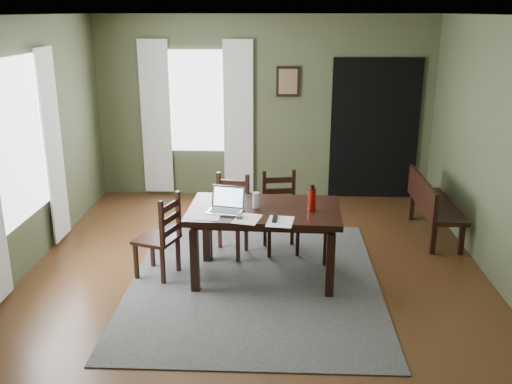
{
  "coord_description": "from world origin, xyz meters",
  "views": [
    {
      "loc": [
        0.25,
        -5.46,
        2.74
      ],
      "look_at": [
        0.0,
        0.3,
        0.9
      ],
      "focal_mm": 40.0,
      "sensor_mm": 36.0,
      "label": 1
    }
  ],
  "objects_px": {
    "chair_end": "(160,237)",
    "chair_back_left": "(230,217)",
    "chair_back_right": "(280,213)",
    "bench": "(431,202)",
    "laptop": "(226,205)",
    "water_bottle": "(312,199)",
    "dining_table": "(264,217)"
  },
  "relations": [
    {
      "from": "laptop",
      "to": "dining_table",
      "type": "bearing_deg",
      "value": 26.52
    },
    {
      "from": "chair_back_right",
      "to": "water_bottle",
      "type": "distance_m",
      "value": 0.99
    },
    {
      "from": "dining_table",
      "to": "bench",
      "type": "relative_size",
      "value": 1.19
    },
    {
      "from": "chair_end",
      "to": "bench",
      "type": "height_order",
      "value": "chair_end"
    },
    {
      "from": "laptop",
      "to": "water_bottle",
      "type": "bearing_deg",
      "value": 14.61
    },
    {
      "from": "dining_table",
      "to": "water_bottle",
      "type": "xyz_separation_m",
      "value": [
        0.48,
        -0.06,
        0.22
      ]
    },
    {
      "from": "chair_end",
      "to": "chair_back_left",
      "type": "height_order",
      "value": "chair_back_left"
    },
    {
      "from": "chair_back_right",
      "to": "bench",
      "type": "relative_size",
      "value": 0.7
    },
    {
      "from": "chair_back_right",
      "to": "bench",
      "type": "bearing_deg",
      "value": 5.62
    },
    {
      "from": "dining_table",
      "to": "chair_back_left",
      "type": "distance_m",
      "value": 0.79
    },
    {
      "from": "chair_back_left",
      "to": "bench",
      "type": "bearing_deg",
      "value": 28.4
    },
    {
      "from": "chair_back_left",
      "to": "laptop",
      "type": "relative_size",
      "value": 2.33
    },
    {
      "from": "chair_end",
      "to": "chair_back_left",
      "type": "relative_size",
      "value": 0.98
    },
    {
      "from": "chair_back_left",
      "to": "laptop",
      "type": "height_order",
      "value": "laptop"
    },
    {
      "from": "dining_table",
      "to": "chair_end",
      "type": "xyz_separation_m",
      "value": [
        -1.1,
        -0.01,
        -0.24
      ]
    },
    {
      "from": "water_bottle",
      "to": "bench",
      "type": "bearing_deg",
      "value": 40.76
    },
    {
      "from": "chair_end",
      "to": "water_bottle",
      "type": "distance_m",
      "value": 1.65
    },
    {
      "from": "chair_end",
      "to": "laptop",
      "type": "height_order",
      "value": "laptop"
    },
    {
      "from": "chair_back_left",
      "to": "water_bottle",
      "type": "xyz_separation_m",
      "value": [
        0.9,
        -0.68,
        0.46
      ]
    },
    {
      "from": "laptop",
      "to": "water_bottle",
      "type": "height_order",
      "value": "water_bottle"
    },
    {
      "from": "dining_table",
      "to": "bench",
      "type": "bearing_deg",
      "value": 34.35
    },
    {
      "from": "chair_end",
      "to": "laptop",
      "type": "relative_size",
      "value": 2.28
    },
    {
      "from": "chair_back_left",
      "to": "chair_end",
      "type": "bearing_deg",
      "value": -123.88
    },
    {
      "from": "chair_end",
      "to": "bench",
      "type": "distance_m",
      "value": 3.42
    },
    {
      "from": "chair_back_left",
      "to": "chair_back_right",
      "type": "bearing_deg",
      "value": 26.51
    },
    {
      "from": "chair_back_right",
      "to": "dining_table",
      "type": "bearing_deg",
      "value": -112.5
    },
    {
      "from": "bench",
      "to": "water_bottle",
      "type": "distance_m",
      "value": 2.13
    },
    {
      "from": "dining_table",
      "to": "laptop",
      "type": "distance_m",
      "value": 0.43
    },
    {
      "from": "laptop",
      "to": "water_bottle",
      "type": "distance_m",
      "value": 0.87
    },
    {
      "from": "chair_end",
      "to": "laptop",
      "type": "distance_m",
      "value": 0.83
    },
    {
      "from": "dining_table",
      "to": "chair_back_right",
      "type": "xyz_separation_m",
      "value": [
        0.17,
        0.76,
        -0.23
      ]
    },
    {
      "from": "chair_end",
      "to": "chair_back_left",
      "type": "bearing_deg",
      "value": 152.09
    }
  ]
}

